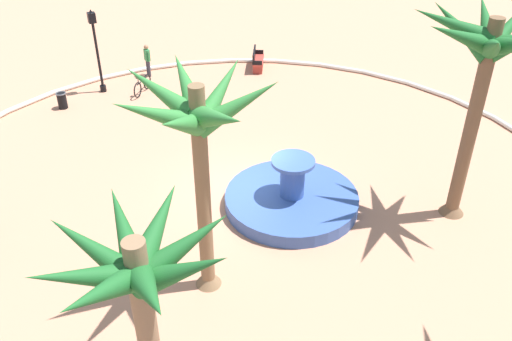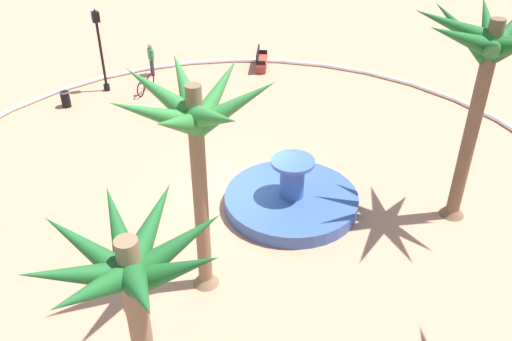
# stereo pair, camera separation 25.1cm
# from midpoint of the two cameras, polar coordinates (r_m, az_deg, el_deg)

# --- Properties ---
(ground_plane) EXTENTS (80.00, 80.00, 0.00)m
(ground_plane) POSITION_cam_midpoint_polar(r_m,az_deg,el_deg) (18.81, -1.90, -2.14)
(ground_plane) COLOR tan
(plaza_curb) EXTENTS (23.85, 23.85, 0.20)m
(plaza_curb) POSITION_cam_midpoint_polar(r_m,az_deg,el_deg) (18.76, -1.91, -1.89)
(plaza_curb) COLOR silver
(plaza_curb) RESTS_ON ground
(fountain) EXTENTS (4.37, 4.37, 1.78)m
(fountain) POSITION_cam_midpoint_polar(r_m,az_deg,el_deg) (17.98, 3.32, -2.97)
(fountain) COLOR #38569E
(fountain) RESTS_ON ground
(palm_tree_by_curb) EXTENTS (3.95, 4.16, 6.16)m
(palm_tree_by_curb) POSITION_cam_midpoint_polar(r_m,az_deg,el_deg) (12.57, -6.76, 4.46)
(palm_tree_by_curb) COLOR brown
(palm_tree_by_curb) RESTS_ON ground
(palm_tree_mid_plaza) EXTENTS (4.30, 4.28, 6.65)m
(palm_tree_mid_plaza) POSITION_cam_midpoint_polar(r_m,az_deg,el_deg) (16.43, 22.67, 10.94)
(palm_tree_mid_plaza) COLOR brown
(palm_tree_mid_plaza) RESTS_ON ground
(palm_tree_far_side) EXTENTS (3.73, 3.77, 5.03)m
(palm_tree_far_side) POSITION_cam_midpoint_polar(r_m,az_deg,el_deg) (10.15, -12.82, -11.13)
(palm_tree_far_side) COLOR #8E6B4C
(palm_tree_far_side) RESTS_ON ground
(bench_east) EXTENTS (1.23, 1.64, 1.00)m
(bench_east) POSITION_cam_midpoint_polar(r_m,az_deg,el_deg) (28.31, -0.08, 11.20)
(bench_east) COLOR #B73D33
(bench_east) RESTS_ON ground
(lamppost) EXTENTS (0.32, 0.32, 3.85)m
(lamppost) POSITION_cam_midpoint_polar(r_m,az_deg,el_deg) (26.08, -16.58, 12.42)
(lamppost) COLOR black
(lamppost) RESTS_ON ground
(trash_bin) EXTENTS (0.46, 0.46, 0.73)m
(trash_bin) POSITION_cam_midpoint_polar(r_m,az_deg,el_deg) (25.65, -19.80, 6.91)
(trash_bin) COLOR black
(trash_bin) RESTS_ON ground
(bicycle_red_frame) EXTENTS (1.20, 1.32, 0.94)m
(bicycle_red_frame) POSITION_cam_midpoint_polar(r_m,az_deg,el_deg) (26.15, -12.02, 8.67)
(bicycle_red_frame) COLOR black
(bicycle_red_frame) RESTS_ON ground
(person_cyclist_helmet) EXTENTS (0.23, 0.53, 1.60)m
(person_cyclist_helmet) POSITION_cam_midpoint_polar(r_m,az_deg,el_deg) (27.78, -11.50, 11.33)
(person_cyclist_helmet) COLOR #33333D
(person_cyclist_helmet) RESTS_ON ground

